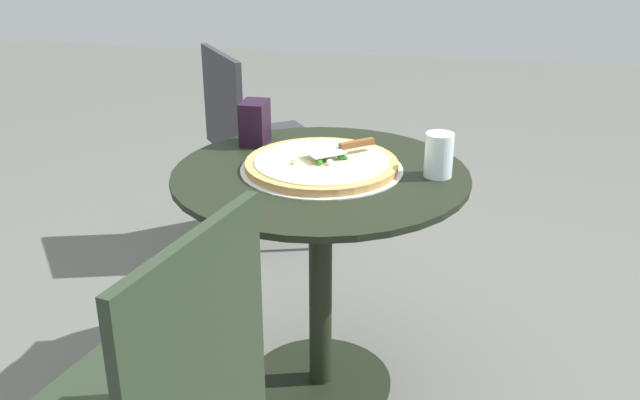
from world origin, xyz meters
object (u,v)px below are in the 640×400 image
pizza_server (342,148)px  patio_chair_far (252,133)px  patio_table (320,235)px  pizza_on_tray (320,165)px  drinking_cup (439,155)px  napkin_dispenser (255,123)px

pizza_server → patio_chair_far: (0.85, 0.51, -0.25)m
patio_table → pizza_on_tray: size_ratio=1.82×
pizza_server → patio_table: bearing=144.1°
drinking_cup → pizza_server: bearing=82.2°
pizza_on_tray → drinking_cup: bearing=-88.0°
pizza_on_tray → drinking_cup: drinking_cup is taller
pizza_on_tray → pizza_server: size_ratio=2.37×
pizza_server → patio_chair_far: patio_chair_far is taller
pizza_on_tray → napkin_dispenser: 0.31m
patio_table → pizza_server: (0.07, -0.05, 0.25)m
pizza_on_tray → drinking_cup: (0.01, -0.33, 0.05)m
patio_table → napkin_dispenser: bearing=50.5°
pizza_on_tray → napkin_dispenser: (0.18, 0.24, 0.05)m
pizza_server → drinking_cup: drinking_cup is taller
napkin_dispenser → patio_table: bearing=-129.2°
patio_table → pizza_server: size_ratio=4.30×
pizza_server → drinking_cup: (-0.04, -0.27, 0.01)m
patio_table → pizza_on_tray: pizza_on_tray is taller
napkin_dispenser → patio_chair_far: (0.71, 0.22, -0.27)m
patio_table → pizza_on_tray: (0.02, 0.00, 0.21)m
pizza_on_tray → patio_chair_far: patio_chair_far is taller
pizza_on_tray → patio_chair_far: (0.90, 0.46, -0.22)m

